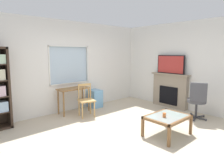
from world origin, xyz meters
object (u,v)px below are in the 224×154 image
fireplace (170,90)px  coffee_table (167,119)px  tv (171,64)px  sippy_cup (164,115)px  plastic_drawer_unit (95,98)px  desk_under_window (74,92)px  office_chair (197,99)px  wooden_chair (86,100)px

fireplace → coffee_table: fireplace is taller
tv → sippy_cup: size_ratio=10.43×
tv → plastic_drawer_unit: bearing=138.6°
desk_under_window → office_chair: bearing=-51.7°
desk_under_window → wooden_chair: (0.09, -0.52, -0.14)m
office_chair → coffee_table: office_chair is taller
fireplace → tv: 0.84m
fireplace → coffee_table: size_ratio=1.41×
fireplace → office_chair: (-0.53, -1.13, 0.00)m
plastic_drawer_unit → office_chair: (1.31, -2.73, 0.27)m
office_chair → tv: bearing=65.9°
plastic_drawer_unit → fireplace: bearing=-41.1°
fireplace → tv: tv is taller
wooden_chair → office_chair: office_chair is taller
wooden_chair → coffee_table: wooden_chair is taller
plastic_drawer_unit → coffee_table: size_ratio=0.62×
fireplace → sippy_cup: bearing=-150.9°
desk_under_window → sippy_cup: 2.78m
tv → sippy_cup: bearing=-150.7°
fireplace → coffee_table: 2.31m
office_chair → coffee_table: bearing=-178.5°
desk_under_window → plastic_drawer_unit: size_ratio=1.64×
wooden_chair → fireplace: 2.76m
fireplace → office_chair: bearing=-114.9°
desk_under_window → wooden_chair: size_ratio=1.03×
desk_under_window → plastic_drawer_unit: 0.88m
office_chair → sippy_cup: office_chair is taller
sippy_cup → tv: bearing=29.3°
wooden_chair → sippy_cup: wooden_chair is taller
desk_under_window → fireplace: (2.65, -1.55, -0.05)m
office_chair → coffee_table: size_ratio=1.10×
wooden_chair → plastic_drawer_unit: 0.94m
plastic_drawer_unit → coffee_table: (-0.15, -2.77, 0.09)m
plastic_drawer_unit → office_chair: office_chair is taller
office_chair → sippy_cup: size_ratio=11.11×
wooden_chair → fireplace: bearing=-21.9°
plastic_drawer_unit → wooden_chair: bearing=-142.2°
coffee_table → sippy_cup: 0.16m
office_chair → wooden_chair: bearing=133.2°
tv → coffee_table: 2.51m
wooden_chair → office_chair: bearing=-46.8°
tv → coffee_table: (-1.97, -1.17, -1.02)m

